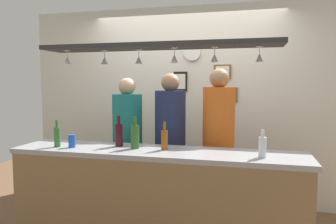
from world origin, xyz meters
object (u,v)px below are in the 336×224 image
(picture_frame_upper_small, at_px, (223,72))
(picture_frame_crest, at_px, (180,82))
(bottle_champagne_green, at_px, (135,136))
(wall_clock, at_px, (192,52))
(person_middle_navy_shirt, at_px, (170,134))
(bottle_wine_dark_red, at_px, (119,134))
(bottle_beer_green_import, at_px, (57,136))
(bottle_soda_clear, at_px, (262,147))
(person_right_orange_shirt, at_px, (218,133))
(person_left_teal_shirt, at_px, (128,135))
(bottle_beer_amber_tall, at_px, (164,139))
(picture_frame_lower_pair, at_px, (226,94))
(drink_can, at_px, (72,141))

(picture_frame_upper_small, bearing_deg, picture_frame_crest, 180.00)
(bottle_champagne_green, distance_m, wall_clock, 1.67)
(person_middle_navy_shirt, height_order, bottle_wine_dark_red, person_middle_navy_shirt)
(bottle_beer_green_import, distance_m, bottle_soda_clear, 1.90)
(person_middle_navy_shirt, height_order, person_right_orange_shirt, person_right_orange_shirt)
(picture_frame_crest, bearing_deg, bottle_beer_green_import, -120.93)
(wall_clock, bearing_deg, person_left_teal_shirt, -129.00)
(person_middle_navy_shirt, bearing_deg, person_left_teal_shirt, -180.00)
(bottle_beer_green_import, bearing_deg, person_left_teal_shirt, 59.01)
(person_right_orange_shirt, relative_size, wall_clock, 7.95)
(person_left_teal_shirt, xyz_separation_m, bottle_beer_amber_tall, (0.60, -0.61, 0.09))
(person_right_orange_shirt, xyz_separation_m, bottle_beer_amber_tall, (-0.44, -0.61, 0.02))
(person_left_teal_shirt, relative_size, person_middle_navy_shirt, 0.97)
(bottle_champagne_green, bearing_deg, person_right_orange_shirt, 40.42)
(bottle_champagne_green, relative_size, picture_frame_lower_pair, 1.00)
(bottle_soda_clear, height_order, bottle_beer_amber_tall, bottle_beer_amber_tall)
(bottle_beer_amber_tall, bearing_deg, picture_frame_lower_pair, 71.80)
(bottle_beer_amber_tall, bearing_deg, person_left_teal_shirt, 134.41)
(bottle_champagne_green, distance_m, drink_can, 0.61)
(person_middle_navy_shirt, xyz_separation_m, bottle_wine_dark_red, (-0.37, -0.56, 0.07))
(bottle_beer_green_import, distance_m, bottle_champagne_green, 0.76)
(bottle_beer_amber_tall, bearing_deg, bottle_soda_clear, -6.76)
(bottle_soda_clear, xyz_separation_m, drink_can, (-1.75, -0.00, -0.03))
(bottle_wine_dark_red, relative_size, wall_clock, 1.36)
(bottle_wine_dark_red, distance_m, drink_can, 0.45)
(bottle_wine_dark_red, height_order, picture_frame_upper_small, picture_frame_upper_small)
(person_left_teal_shirt, bearing_deg, wall_clock, 51.00)
(person_left_teal_shirt, distance_m, picture_frame_crest, 1.08)
(bottle_soda_clear, relative_size, bottle_wine_dark_red, 0.77)
(bottle_soda_clear, height_order, picture_frame_upper_small, picture_frame_upper_small)
(person_middle_navy_shirt, distance_m, bottle_beer_green_import, 1.19)
(person_left_teal_shirt, relative_size, bottle_beer_green_import, 6.36)
(bottle_soda_clear, distance_m, bottle_wine_dark_red, 1.34)
(picture_frame_upper_small, xyz_separation_m, wall_clock, (-0.39, -0.01, 0.25))
(picture_frame_crest, relative_size, picture_frame_upper_small, 1.18)
(bottle_wine_dark_red, bearing_deg, picture_frame_crest, 76.08)
(person_right_orange_shirt, bearing_deg, bottle_soda_clear, -59.26)
(drink_can, relative_size, picture_frame_upper_small, 0.55)
(bottle_soda_clear, relative_size, bottle_beer_amber_tall, 0.88)
(person_middle_navy_shirt, relative_size, drink_can, 13.96)
(person_right_orange_shirt, distance_m, bottle_champagne_green, 0.95)
(bottle_soda_clear, distance_m, picture_frame_lower_pair, 1.58)
(picture_frame_upper_small, bearing_deg, bottle_champagne_green, -116.67)
(picture_frame_crest, relative_size, wall_clock, 1.18)
(person_left_teal_shirt, distance_m, bottle_beer_amber_tall, 0.86)
(bottle_wine_dark_red, relative_size, picture_frame_lower_pair, 1.00)
(person_left_teal_shirt, xyz_separation_m, picture_frame_crest, (0.46, 0.76, 0.62))
(picture_frame_upper_small, bearing_deg, wall_clock, -179.09)
(picture_frame_lower_pair, bearing_deg, picture_frame_crest, 180.00)
(bottle_beer_green_import, distance_m, wall_clock, 2.03)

